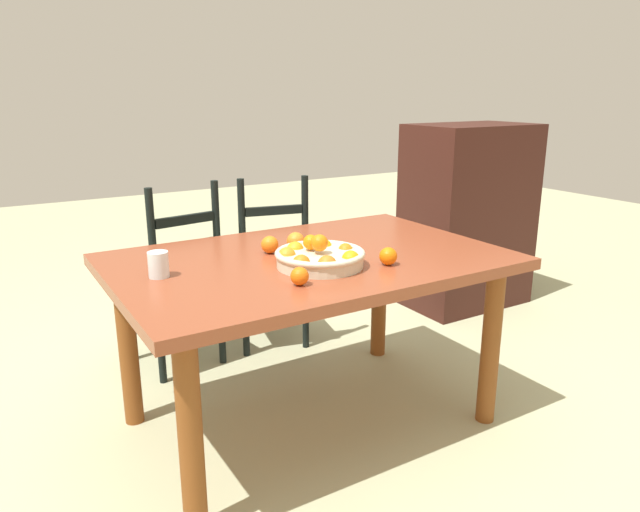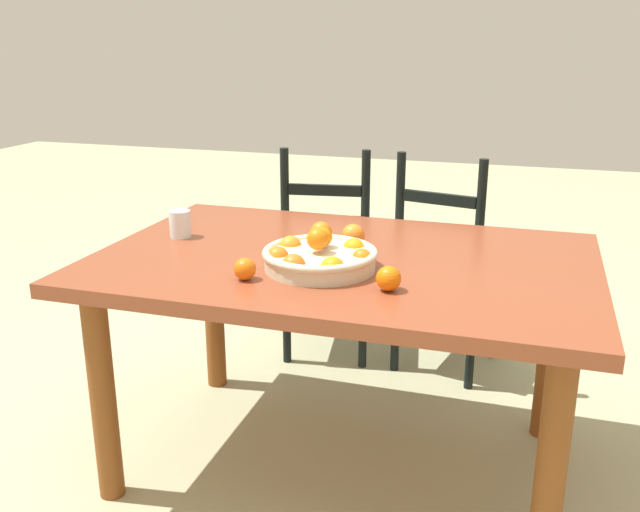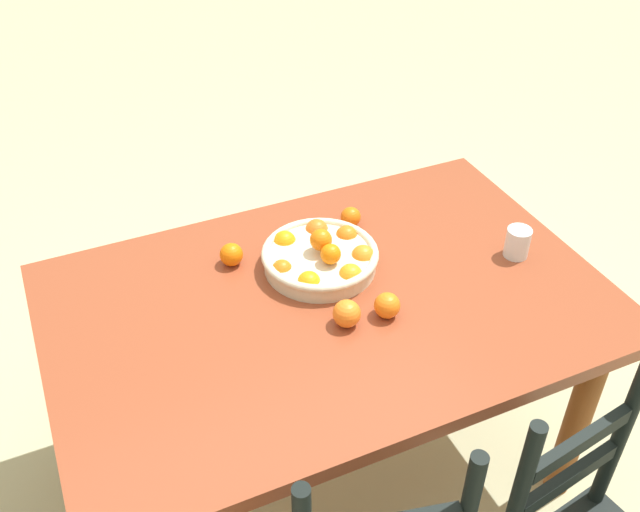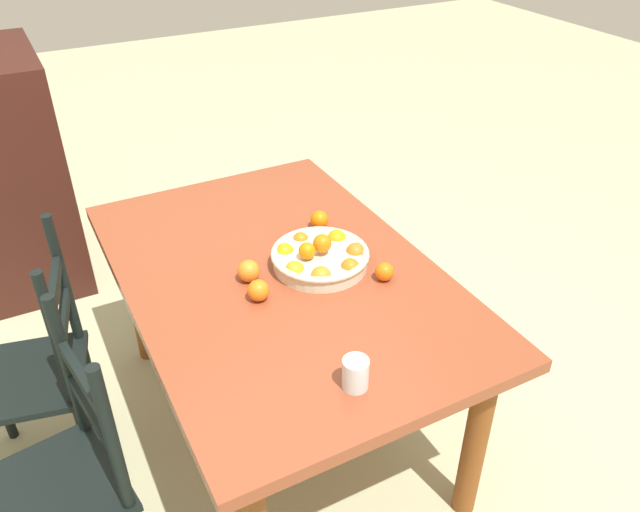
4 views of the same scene
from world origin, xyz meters
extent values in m
plane|color=#AEB188|center=(0.00, 0.00, 0.00)|extent=(12.00, 12.00, 0.00)
cube|color=brown|center=(0.00, 0.00, 0.71)|extent=(1.52, 1.00, 0.04)
cylinder|color=brown|center=(-0.65, -0.39, 0.35)|extent=(0.08, 0.08, 0.69)
cylinder|color=brown|center=(0.65, -0.39, 0.35)|extent=(0.08, 0.08, 0.69)
cylinder|color=brown|center=(-0.65, 0.39, 0.35)|extent=(0.08, 0.08, 0.69)
cylinder|color=brown|center=(0.65, 0.39, 0.35)|extent=(0.08, 0.08, 0.69)
cube|color=black|center=(-0.30, 0.86, 0.43)|extent=(0.45, 0.45, 0.03)
cylinder|color=black|center=(-0.16, 1.05, 0.21)|extent=(0.04, 0.04, 0.42)
cylinder|color=black|center=(-0.49, 1.00, 0.21)|extent=(0.04, 0.04, 0.42)
cylinder|color=black|center=(-0.11, 0.72, 0.21)|extent=(0.04, 0.04, 0.42)
cylinder|color=black|center=(-0.44, 0.67, 0.21)|extent=(0.04, 0.04, 0.42)
cylinder|color=black|center=(-0.11, 0.72, 0.70)|extent=(0.04, 0.04, 0.51)
cylinder|color=black|center=(-0.44, 0.67, 0.70)|extent=(0.04, 0.04, 0.51)
cube|color=black|center=(-0.27, 0.69, 0.66)|extent=(0.30, 0.07, 0.04)
cube|color=black|center=(-0.27, 0.69, 0.78)|extent=(0.30, 0.07, 0.04)
cube|color=black|center=(0.23, 0.86, 0.43)|extent=(0.46, 0.46, 0.03)
cylinder|color=black|center=(0.43, 0.98, 0.21)|extent=(0.04, 0.04, 0.41)
cylinder|color=black|center=(0.10, 1.05, 0.21)|extent=(0.04, 0.04, 0.41)
cylinder|color=black|center=(0.36, 0.66, 0.21)|extent=(0.04, 0.04, 0.41)
cylinder|color=black|center=(0.03, 0.73, 0.21)|extent=(0.04, 0.04, 0.41)
cylinder|color=black|center=(0.36, 0.66, 0.69)|extent=(0.04, 0.04, 0.51)
cylinder|color=black|center=(0.03, 0.73, 0.69)|extent=(0.04, 0.04, 0.51)
cube|color=black|center=(0.20, 0.69, 0.65)|extent=(0.29, 0.09, 0.04)
cube|color=black|center=(0.20, 0.69, 0.78)|extent=(0.29, 0.09, 0.04)
cube|color=#371712|center=(1.61, 0.74, 0.58)|extent=(0.78, 0.50, 1.17)
cylinder|color=beige|center=(-0.03, -0.14, 0.76)|extent=(0.32, 0.32, 0.05)
torus|color=beige|center=(-0.03, -0.14, 0.79)|extent=(0.34, 0.34, 0.02)
sphere|color=orange|center=(0.09, -0.13, 0.77)|extent=(0.06, 0.06, 0.06)
sphere|color=orange|center=(0.04, -0.04, 0.78)|extent=(0.07, 0.07, 0.07)
sphere|color=orange|center=(-0.08, -0.02, 0.78)|extent=(0.07, 0.07, 0.07)
sphere|color=orange|center=(-0.15, -0.08, 0.78)|extent=(0.07, 0.07, 0.07)
sphere|color=orange|center=(-0.15, -0.19, 0.78)|extent=(0.07, 0.07, 0.07)
sphere|color=orange|center=(-0.08, -0.26, 0.78)|extent=(0.07, 0.07, 0.07)
sphere|color=orange|center=(0.03, -0.24, 0.78)|extent=(0.07, 0.07, 0.07)
sphere|color=orange|center=(-0.04, -0.14, 0.83)|extent=(0.06, 0.06, 0.06)
sphere|color=orange|center=(-0.04, -0.09, 0.82)|extent=(0.06, 0.06, 0.06)
sphere|color=orange|center=(-0.21, -0.29, 0.77)|extent=(0.06, 0.06, 0.06)
sphere|color=orange|center=(-0.11, 0.12, 0.77)|extent=(0.07, 0.07, 0.07)
sphere|color=orange|center=(0.00, 0.11, 0.77)|extent=(0.07, 0.07, 0.07)
sphere|color=orange|center=(0.19, -0.26, 0.77)|extent=(0.07, 0.07, 0.07)
cylinder|color=silver|center=(-0.59, 0.05, 0.78)|extent=(0.07, 0.07, 0.09)
camera|label=1|loc=(-1.12, -1.93, 1.37)|focal=32.92mm
camera|label=2|loc=(0.54, -1.99, 1.39)|focal=39.17mm
camera|label=3|loc=(0.63, 1.35, 2.04)|focal=40.33mm
camera|label=4|loc=(-1.63, 0.70, 1.97)|focal=35.56mm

